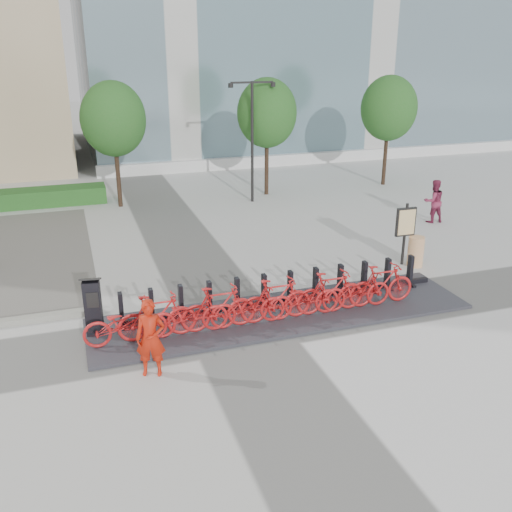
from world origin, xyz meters
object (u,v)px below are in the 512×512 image
object	(u,v)px
worker_red	(151,338)
construction_barrel	(416,252)
bike_0	(125,323)
map_sign	(406,225)
kiosk	(93,306)
pedestrian	(434,201)

from	to	relation	value
worker_red	construction_barrel	size ratio (longest dim) A/B	1.79
bike_0	map_sign	size ratio (longest dim) A/B	0.96
kiosk	map_sign	bearing A→B (deg)	20.21
bike_0	construction_barrel	world-z (taller)	bike_0
map_sign	worker_red	bearing A→B (deg)	-153.81
bike_0	kiosk	size ratio (longest dim) A/B	1.29
bike_0	worker_red	bearing A→B (deg)	-164.30
worker_red	pedestrian	bearing A→B (deg)	48.99
bike_0	kiosk	distance (m)	0.95
construction_barrel	pedestrian	bearing A→B (deg)	49.56
construction_barrel	map_sign	xyz separation A→B (m)	(-0.29, 0.24, 0.82)
worker_red	construction_barrel	xyz separation A→B (m)	(8.59, 3.58, -0.37)
worker_red	kiosk	bearing A→B (deg)	133.62
kiosk	worker_red	bearing A→B (deg)	-54.12
worker_red	pedestrian	distance (m)	13.91
bike_0	pedestrian	size ratio (longest dim) A/B	1.14
bike_0	worker_red	xyz separation A→B (m)	(0.38, -1.35, 0.26)
worker_red	map_sign	size ratio (longest dim) A/B	0.86
construction_barrel	worker_red	bearing A→B (deg)	-157.39
pedestrian	construction_barrel	size ratio (longest dim) A/B	1.76
worker_red	bike_0	bearing A→B (deg)	122.78
bike_0	map_sign	bearing A→B (deg)	-74.13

